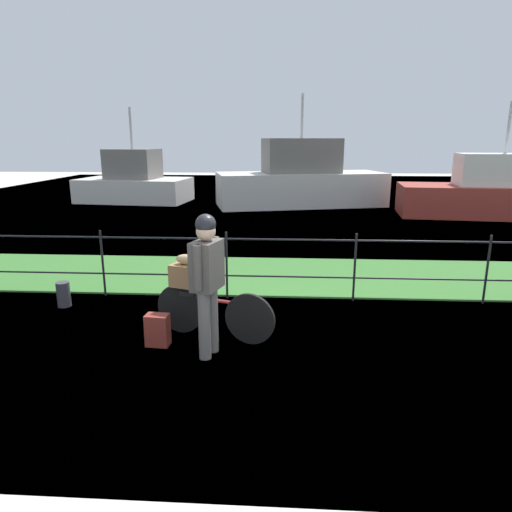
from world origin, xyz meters
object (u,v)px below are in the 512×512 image
at_px(wooden_crate, 187,275).
at_px(cyclist_person, 207,273).
at_px(terrier_dog, 188,259).
at_px(moored_boat_near, 301,181).
at_px(backpack_on_paving, 158,330).
at_px(moored_boat_mid, 500,194).
at_px(mooring_bollard, 64,294).
at_px(moored_boat_far, 134,183).
at_px(bicycle_main, 213,312).

relative_size(wooden_crate, cyclist_person, 0.23).
height_order(terrier_dog, moored_boat_near, moored_boat_near).
relative_size(terrier_dog, cyclist_person, 0.19).
xyz_separation_m(backpack_on_paving, moored_boat_near, (2.18, 12.42, 0.73)).
height_order(cyclist_person, moored_boat_mid, moored_boat_mid).
bearing_deg(moored_boat_near, terrier_dog, -98.72).
bearing_deg(mooring_bollard, moored_boat_near, 70.41).
bearing_deg(moored_boat_mid, moored_boat_far, 167.14).
height_order(bicycle_main, moored_boat_mid, moored_boat_mid).
bearing_deg(bicycle_main, moored_boat_far, 111.98).
bearing_deg(moored_boat_mid, cyclist_person, -127.37).
distance_m(bicycle_main, mooring_bollard, 2.63).
relative_size(backpack_on_paving, moored_boat_mid, 0.06).
relative_size(terrier_dog, moored_boat_far, 0.07).
xyz_separation_m(moored_boat_near, moored_boat_mid, (6.42, -2.24, -0.18)).
height_order(backpack_on_paving, moored_boat_far, moored_boat_far).
relative_size(bicycle_main, moored_boat_near, 0.24).
xyz_separation_m(wooden_crate, mooring_bollard, (-2.11, 0.87, -0.61)).
height_order(bicycle_main, wooden_crate, wooden_crate).
height_order(wooden_crate, mooring_bollard, wooden_crate).
relative_size(bicycle_main, wooden_crate, 4.02).
distance_m(terrier_dog, mooring_bollard, 2.45).
relative_size(mooring_bollard, moored_boat_near, 0.06).
bearing_deg(mooring_bollard, cyclist_person, -30.51).
xyz_separation_m(wooden_crate, moored_boat_far, (-4.87, 12.80, -0.03)).
bearing_deg(backpack_on_paving, moored_boat_near, -95.07).
xyz_separation_m(bicycle_main, cyclist_person, (0.03, -0.48, 0.66)).
bearing_deg(cyclist_person, moored_boat_mid, 52.63).
height_order(wooden_crate, backpack_on_paving, wooden_crate).
xyz_separation_m(mooring_bollard, moored_boat_far, (-2.77, 11.94, 0.57)).
distance_m(terrier_dog, cyclist_person, 0.67).
bearing_deg(moored_boat_far, wooden_crate, -69.17).
distance_m(moored_boat_near, moored_boat_far, 6.79).
bearing_deg(cyclist_person, mooring_bollard, 149.49).
distance_m(bicycle_main, backpack_on_paving, 0.71).
xyz_separation_m(backpack_on_paving, mooring_bollard, (-1.80, 1.25, -0.01)).
xyz_separation_m(bicycle_main, terrier_dog, (-0.31, 0.10, 0.67)).
bearing_deg(moored_boat_far, moored_boat_near, -6.48).
bearing_deg(moored_boat_far, terrier_dog, -69.09).
distance_m(wooden_crate, moored_boat_far, 13.70).
bearing_deg(wooden_crate, moored_boat_mid, 49.76).
height_order(bicycle_main, moored_boat_near, moored_boat_near).
height_order(wooden_crate, moored_boat_mid, moored_boat_mid).
bearing_deg(moored_boat_mid, mooring_bollard, -139.35).
distance_m(mooring_bollard, moored_boat_far, 12.27).
xyz_separation_m(bicycle_main, mooring_bollard, (-2.44, 0.97, -0.15)).
relative_size(terrier_dog, moored_boat_mid, 0.05).
relative_size(wooden_crate, backpack_on_paving, 0.98).
distance_m(moored_boat_near, moored_boat_mid, 6.80).
distance_m(cyclist_person, backpack_on_paving, 1.07).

